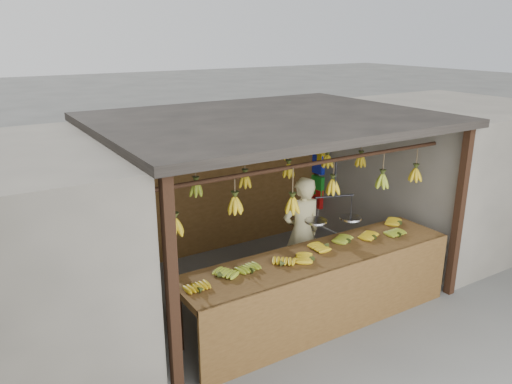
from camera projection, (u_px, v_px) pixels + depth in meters
ground at (267, 285)px, 7.06m from camera, size 80.00×80.00×0.00m
stall at (255, 144)px, 6.73m from camera, size 4.30×3.30×2.40m
neighbor_right at (444, 171)px, 8.51m from camera, size 3.00×3.00×2.30m
counter at (326, 273)px, 5.86m from camera, size 3.56×0.81×0.96m
hanging_bananas at (267, 175)px, 6.58m from camera, size 3.63×2.24×0.39m
balance_scale at (333, 216)px, 6.00m from camera, size 0.69×0.40×0.76m
vendor at (302, 232)px, 6.85m from camera, size 0.61×0.44×1.58m
bag_bundles at (318, 175)px, 8.82m from camera, size 0.08×0.26×1.17m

